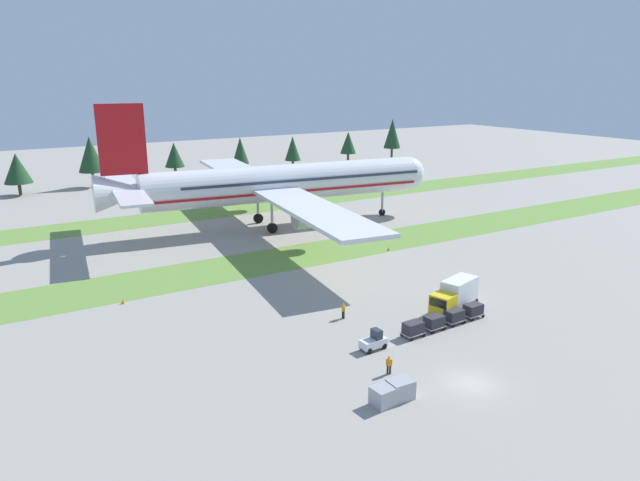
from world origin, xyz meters
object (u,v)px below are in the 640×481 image
at_px(cargo_dolly_lead, 413,328).
at_px(cargo_dolly_third, 454,315).
at_px(taxiway_marker_1, 123,301).
at_px(airliner, 277,183).
at_px(ground_crew_marshaller, 343,310).
at_px(catering_truck, 455,295).
at_px(taxiway_marker_0, 388,249).
at_px(baggage_tug, 374,341).
at_px(cargo_dolly_fourth, 473,310).
at_px(uld_container_1, 400,389).
at_px(cargo_dolly_second, 434,322).
at_px(ground_crew_loader, 389,364).
at_px(uld_container_0, 384,396).

height_order(cargo_dolly_lead, cargo_dolly_third, same).
bearing_deg(taxiway_marker_1, airliner, 35.73).
distance_m(cargo_dolly_lead, ground_crew_marshaller, 8.21).
height_order(catering_truck, ground_crew_marshaller, catering_truck).
relative_size(catering_truck, taxiway_marker_0, 14.05).
distance_m(baggage_tug, ground_crew_marshaller, 7.83).
height_order(cargo_dolly_fourth, ground_crew_marshaller, ground_crew_marshaller).
xyz_separation_m(cargo_dolly_fourth, uld_container_1, (-17.12, -8.91, -0.12)).
height_order(baggage_tug, catering_truck, catering_truck).
xyz_separation_m(cargo_dolly_second, taxiway_marker_1, (-25.71, 23.96, -0.64)).
height_order(airliner, cargo_dolly_lead, airliner).
distance_m(airliner, cargo_dolly_lead, 48.05).
height_order(cargo_dolly_second, ground_crew_loader, ground_crew_loader).
distance_m(uld_container_1, taxiway_marker_0, 41.92).
xyz_separation_m(catering_truck, uld_container_1, (-16.59, -11.26, -1.15)).
height_order(uld_container_1, taxiway_marker_1, uld_container_1).
relative_size(catering_truck, ground_crew_marshaller, 4.21).
xyz_separation_m(airliner, cargo_dolly_fourth, (-0.03, -46.38, -6.72)).
bearing_deg(cargo_dolly_third, catering_truck, -46.26).
distance_m(cargo_dolly_fourth, taxiway_marker_1, 39.42).
bearing_deg(uld_container_1, catering_truck, 34.17).
relative_size(cargo_dolly_lead, ground_crew_loader, 1.30).
relative_size(cargo_dolly_second, uld_container_0, 1.13).
bearing_deg(uld_container_1, taxiway_marker_1, 113.80).
bearing_deg(cargo_dolly_second, baggage_tug, 90.00).
xyz_separation_m(airliner, taxiway_marker_0, (7.63, -21.49, -7.38)).
height_order(catering_truck, ground_crew_loader, catering_truck).
height_order(cargo_dolly_fourth, ground_crew_loader, ground_crew_loader).
distance_m(cargo_dolly_second, uld_container_1, 14.25).
bearing_deg(baggage_tug, catering_truck, -79.90).
bearing_deg(cargo_dolly_lead, cargo_dolly_third, -90.00).
bearing_deg(baggage_tug, cargo_dolly_fourth, -90.00).
xyz_separation_m(baggage_tug, cargo_dolly_third, (10.81, 0.49, 0.10)).
relative_size(baggage_tug, taxiway_marker_1, 4.84).
relative_size(ground_crew_marshaller, taxiway_marker_1, 3.17).
relative_size(cargo_dolly_lead, taxiway_marker_0, 4.35).
xyz_separation_m(ground_crew_marshaller, uld_container_0, (-6.64, -16.04, -0.18)).
distance_m(cargo_dolly_fourth, uld_container_1, 19.30).
bearing_deg(cargo_dolly_lead, taxiway_marker_0, -35.50).
xyz_separation_m(cargo_dolly_lead, cargo_dolly_fourth, (8.69, 0.40, 0.00)).
bearing_deg(catering_truck, cargo_dolly_second, 99.90).
distance_m(airliner, ground_crew_marshaller, 41.71).
relative_size(airliner, cargo_dolly_fourth, 31.84).
bearing_deg(cargo_dolly_third, airliner, -6.21).
height_order(baggage_tug, taxiway_marker_1, baggage_tug).
bearing_deg(catering_truck, ground_crew_marshaller, 51.47).
bearing_deg(taxiway_marker_0, uld_container_0, -127.99).
distance_m(baggage_tug, uld_container_0, 9.79).
bearing_deg(taxiway_marker_0, baggage_tug, -129.95).
distance_m(baggage_tug, cargo_dolly_second, 7.93).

